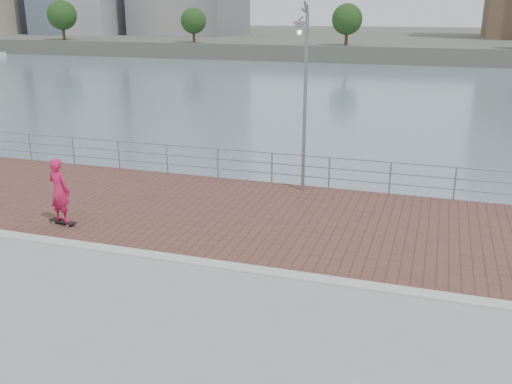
% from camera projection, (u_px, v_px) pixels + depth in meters
% --- Properties ---
extents(water, '(400.00, 400.00, 0.00)m').
position_uv_depth(water, '(232.00, 340.00, 14.32)').
color(water, slate).
rests_on(water, ground).
extents(brick_lane, '(40.00, 6.80, 0.02)m').
position_uv_depth(brick_lane, '(273.00, 217.00, 16.96)').
color(brick_lane, brown).
rests_on(brick_lane, seawall).
extents(curb, '(40.00, 0.40, 0.06)m').
position_uv_depth(curb, '(230.00, 267.00, 13.70)').
color(curb, '#B7B5AD').
rests_on(curb, seawall).
extents(far_shore, '(320.00, 95.00, 2.50)m').
position_uv_depth(far_shore, '(425.00, 40.00, 124.79)').
color(far_shore, '#4C5142').
rests_on(far_shore, ground).
extents(guardrail, '(39.06, 0.06, 1.13)m').
position_uv_depth(guardrail, '(300.00, 167.00, 19.83)').
color(guardrail, '#8C9EA8').
rests_on(guardrail, brick_lane).
extents(street_lamp, '(0.43, 1.25, 5.88)m').
position_uv_depth(street_lamp, '(303.00, 67.00, 17.85)').
color(street_lamp, gray).
rests_on(street_lamp, brick_lane).
extents(skateboard, '(0.89, 0.38, 0.10)m').
position_uv_depth(skateboard, '(63.00, 221.00, 16.40)').
color(skateboard, black).
rests_on(skateboard, brick_lane).
extents(skateboarder, '(0.75, 0.57, 1.87)m').
position_uv_depth(skateboarder, '(59.00, 190.00, 16.11)').
color(skateboarder, '#CC1B4A').
rests_on(skateboarder, skateboard).
extents(shoreline_trees, '(144.83, 5.10, 6.80)m').
position_uv_depth(shoreline_trees, '(462.00, 19.00, 80.22)').
color(shoreline_trees, '#473323').
rests_on(shoreline_trees, far_shore).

